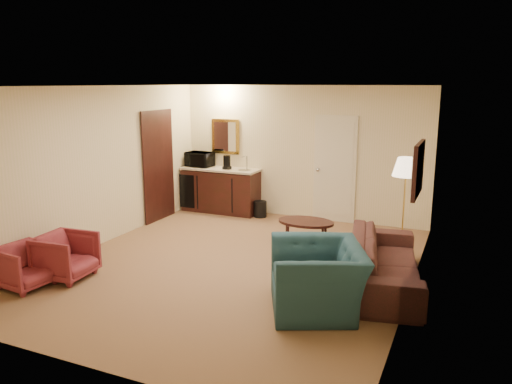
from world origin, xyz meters
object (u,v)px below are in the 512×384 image
(floor_lamp, at_px, (404,208))
(microwave, at_px, (200,158))
(sofa, at_px, (385,254))
(rose_chair_far, at_px, (26,264))
(coffee_table, at_px, (306,236))
(wetbar_cabinet, at_px, (221,190))
(teal_armchair, at_px, (318,267))
(coffee_maker, at_px, (227,162))
(waste_bin, at_px, (260,209))
(rose_chair_near, at_px, (66,254))

(floor_lamp, xyz_separation_m, microwave, (-4.35, 1.34, 0.33))
(sofa, distance_m, microwave, 5.07)
(sofa, xyz_separation_m, rose_chair_far, (-4.30, -1.96, -0.12))
(rose_chair_far, height_order, coffee_table, rose_chair_far)
(coffee_table, bearing_deg, wetbar_cabinet, 144.62)
(sofa, height_order, coffee_table, sofa)
(wetbar_cabinet, bearing_deg, floor_lamp, -18.92)
(sofa, height_order, teal_armchair, teal_armchair)
(sofa, distance_m, rose_chair_far, 4.73)
(teal_armchair, xyz_separation_m, coffee_table, (-0.77, 1.90, -0.27))
(coffee_table, xyz_separation_m, floor_lamp, (1.43, 0.40, 0.52))
(floor_lamp, height_order, coffee_maker, floor_lamp)
(coffee_table, height_order, waste_bin, coffee_table)
(coffee_maker, bearing_deg, teal_armchair, -32.92)
(wetbar_cabinet, height_order, rose_chair_near, wetbar_cabinet)
(rose_chair_near, distance_m, rose_chair_far, 0.52)
(wetbar_cabinet, xyz_separation_m, rose_chair_near, (-0.25, -4.09, -0.11))
(floor_lamp, bearing_deg, rose_chair_far, -143.46)
(rose_chair_near, xyz_separation_m, coffee_maker, (0.43, 4.05, 0.71))
(wetbar_cabinet, height_order, coffee_table, wetbar_cabinet)
(coffee_maker, bearing_deg, rose_chair_far, -81.59)
(waste_bin, distance_m, coffee_maker, 1.17)
(sofa, relative_size, rose_chair_far, 3.52)
(rose_chair_far, bearing_deg, wetbar_cabinet, -0.47)
(floor_lamp, bearing_deg, sofa, -92.27)
(teal_armchair, bearing_deg, rose_chair_far, -100.42)
(coffee_table, relative_size, microwave, 1.63)
(coffee_table, bearing_deg, coffee_maker, 143.29)
(sofa, relative_size, microwave, 4.11)
(rose_chair_near, bearing_deg, rose_chair_far, 146.32)
(sofa, height_order, waste_bin, sofa)
(wetbar_cabinet, relative_size, floor_lamp, 1.05)
(coffee_table, xyz_separation_m, waste_bin, (-1.50, 1.65, -0.10))
(rose_chair_far, bearing_deg, sofa, -59.68)
(rose_chair_far, bearing_deg, floor_lamp, -47.64)
(rose_chair_near, bearing_deg, wetbar_cabinet, -8.09)
(wetbar_cabinet, height_order, waste_bin, wetbar_cabinet)
(waste_bin, bearing_deg, coffee_maker, 178.06)
(teal_armchair, xyz_separation_m, rose_chair_far, (-3.69, -0.92, -0.20))
(rose_chair_near, bearing_deg, waste_bin, -20.88)
(teal_armchair, bearing_deg, coffee_table, 177.51)
(wetbar_cabinet, relative_size, teal_armchair, 1.37)
(rose_chair_near, distance_m, coffee_table, 3.58)
(rose_chair_near, height_order, rose_chair_far, rose_chair_near)
(rose_chair_far, bearing_deg, coffee_maker, -2.73)
(rose_chair_near, bearing_deg, microwave, -1.13)
(sofa, bearing_deg, rose_chair_near, 99.55)
(floor_lamp, xyz_separation_m, coffee_maker, (-3.67, 1.28, 0.28))
(sofa, distance_m, teal_armchair, 1.21)
(coffee_table, xyz_separation_m, coffee_maker, (-2.25, 1.68, 0.80))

